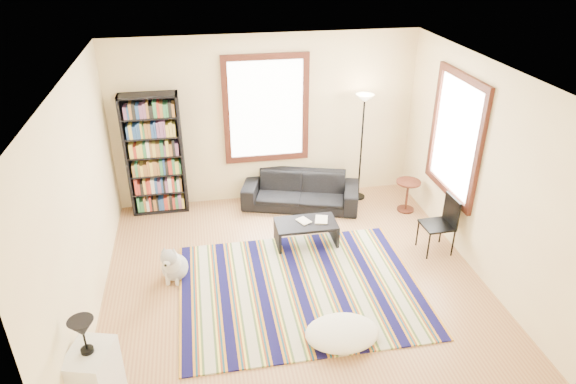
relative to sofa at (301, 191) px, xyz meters
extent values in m
cube|color=#AF8550|center=(-0.50, -2.05, -0.33)|extent=(5.00, 5.00, 0.10)
cube|color=white|center=(-0.50, -2.05, 2.57)|extent=(5.00, 5.00, 0.10)
cube|color=#FFEEAB|center=(-0.50, 0.50, 1.12)|extent=(5.00, 0.10, 2.80)
cube|color=#FFEEAB|center=(-0.50, -4.60, 1.12)|extent=(5.00, 0.10, 2.80)
cube|color=#FFEEAB|center=(-3.05, -2.05, 1.12)|extent=(0.10, 5.00, 2.80)
cube|color=#FFEEAB|center=(2.05, -2.05, 1.12)|extent=(0.10, 5.00, 2.80)
cube|color=white|center=(-0.50, 0.42, 1.32)|extent=(1.20, 0.06, 1.60)
cube|color=white|center=(1.97, -1.25, 1.32)|extent=(0.06, 1.20, 1.60)
cube|color=#0E0C3D|center=(-0.47, -2.23, -0.27)|extent=(3.12, 2.49, 0.02)
imported|color=black|center=(0.00, 0.00, 0.00)|extent=(2.06, 1.29, 0.56)
cube|color=black|center=(-2.33, 0.27, 0.72)|extent=(0.90, 0.30, 2.00)
cube|color=black|center=(-0.16, -1.17, -0.10)|extent=(0.96, 0.61, 0.36)
imported|color=beige|center=(-0.26, -1.17, 0.09)|extent=(0.26, 0.23, 0.02)
imported|color=beige|center=(-0.01, -1.12, 0.09)|extent=(0.24, 0.29, 0.02)
ellipsoid|color=white|center=(-0.18, -3.22, -0.17)|extent=(1.00, 0.84, 0.22)
cylinder|color=#451E11|center=(1.70, -0.48, -0.01)|extent=(0.52, 0.52, 0.54)
cube|color=black|center=(1.65, -1.69, 0.15)|extent=(0.44, 0.42, 0.86)
cube|color=white|center=(-2.80, -3.65, 0.07)|extent=(0.50, 0.58, 0.70)
camera|label=1|loc=(-1.59, -7.50, 3.99)|focal=32.00mm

